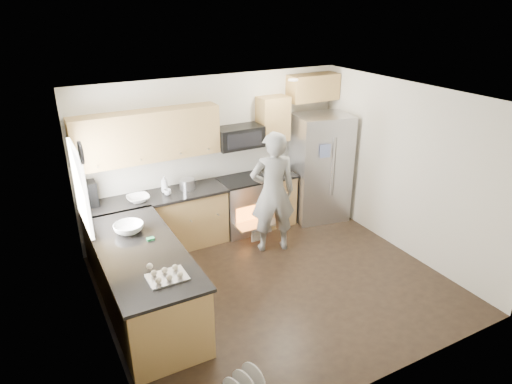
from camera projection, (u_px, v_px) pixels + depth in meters
ground at (275, 284)px, 6.38m from camera, size 4.50×4.50×0.00m
room_shell at (275, 172)px, 5.71m from camera, size 4.54×4.04×2.62m
back_cabinet_run at (188, 186)px, 7.15m from camera, size 4.45×0.64×2.50m
peninsula at (144, 281)px, 5.63m from camera, size 0.96×2.36×1.04m
stove_range at (243, 193)px, 7.63m from camera, size 0.76×0.97×1.79m
refrigerator at (320, 168)px, 7.98m from camera, size 1.03×0.87×1.88m
person at (273, 193)px, 6.92m from camera, size 0.80×0.64×1.92m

